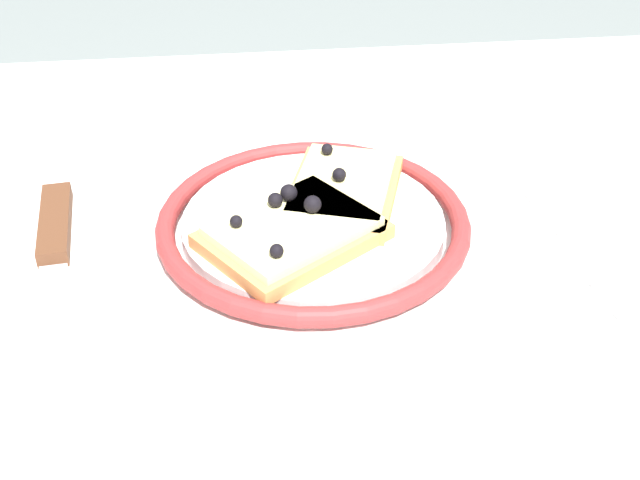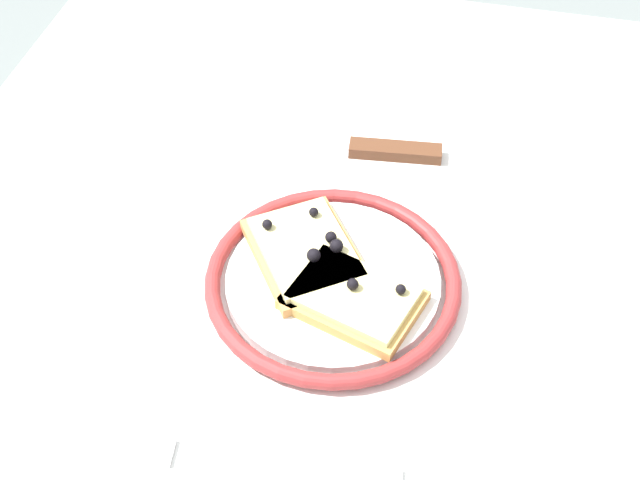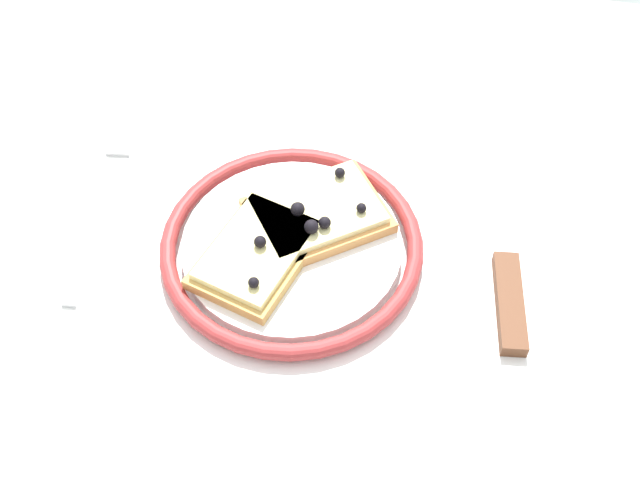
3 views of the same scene
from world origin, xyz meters
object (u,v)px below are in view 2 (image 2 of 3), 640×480
object	(u,v)px
fork	(258,462)
pizza_slice_near	(354,298)
plate	(333,281)
knife	(362,149)
pizza_slice_far	(307,249)
dining_table	(297,348)

from	to	relation	value
fork	pizza_slice_near	bearing A→B (deg)	-14.75
plate	pizza_slice_near	distance (m)	0.03
pizza_slice_near	fork	size ratio (longest dim) A/B	0.60
pizza_slice_near	knife	bearing A→B (deg)	8.90
pizza_slice_far	knife	bearing A→B (deg)	-6.70
pizza_slice_near	knife	xyz separation A→B (m)	(0.20, 0.03, -0.02)
plate	pizza_slice_far	xyz separation A→B (m)	(0.02, 0.03, 0.01)
pizza_slice_far	fork	size ratio (longest dim) A/B	0.67
dining_table	pizza_slice_near	size ratio (longest dim) A/B	7.48
dining_table	knife	distance (m)	0.20
plate	knife	bearing A→B (deg)	2.94
knife	fork	bearing A→B (deg)	178.65
knife	pizza_slice_far	bearing A→B (deg)	173.30
dining_table	knife	world-z (taller)	knife
dining_table	pizza_slice_near	bearing A→B (deg)	-123.73
plate	pizza_slice_near	world-z (taller)	pizza_slice_near
dining_table	pizza_slice_far	distance (m)	0.14
dining_table	plate	xyz separation A→B (m)	(-0.02, -0.04, 0.13)
plate	knife	size ratio (longest dim) A/B	0.90
plate	dining_table	bearing A→B (deg)	66.48
knife	pizza_slice_near	bearing A→B (deg)	-171.10
pizza_slice_near	plate	bearing A→B (deg)	43.15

